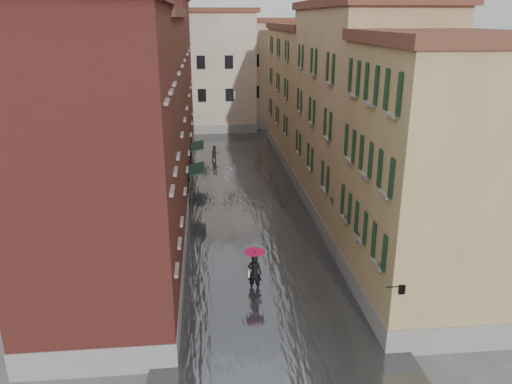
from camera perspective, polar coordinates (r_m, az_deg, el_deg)
ground at (r=25.05m, az=1.04°, el=-10.55°), size 120.00×120.00×0.00m
floodwater at (r=36.81m, az=-1.33°, el=-0.35°), size 10.00×60.00×0.20m
building_left_near at (r=20.93m, az=-17.58°, el=1.81°), size 6.00×8.00×13.00m
building_left_mid at (r=31.51m, az=-13.73°, el=7.36°), size 6.00×14.00×12.50m
building_left_far at (r=46.11m, az=-11.41°, el=12.10°), size 6.00×16.00×14.00m
building_right_near at (r=22.82m, az=19.49°, el=1.04°), size 6.00×8.00×11.50m
building_right_mid at (r=32.60m, az=11.65°, el=8.35°), size 6.00×14.00×13.00m
building_right_far at (r=47.06m, az=6.23°, el=10.96°), size 6.00×16.00×11.50m
building_end_cream at (r=59.88m, az=-6.25°, el=13.44°), size 12.00×9.00×13.00m
building_end_pink at (r=62.51m, az=2.28°, el=13.32°), size 10.00×9.00×12.00m
awning_near at (r=34.94m, az=-6.93°, el=2.50°), size 1.09×2.86×2.80m
awning_far at (r=41.35m, az=-6.80°, el=5.15°), size 1.09×3.08×2.80m
wall_lantern at (r=19.50m, az=16.23°, el=-10.57°), size 0.71×0.22×0.35m
window_planters at (r=23.65m, az=11.29°, el=-3.36°), size 0.59×8.52×0.84m
pedestrian_main at (r=23.97m, az=-0.17°, el=-8.53°), size 1.06×1.06×2.06m
pedestrian_far at (r=45.52m, az=-4.71°, el=4.34°), size 0.90×0.78×1.56m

